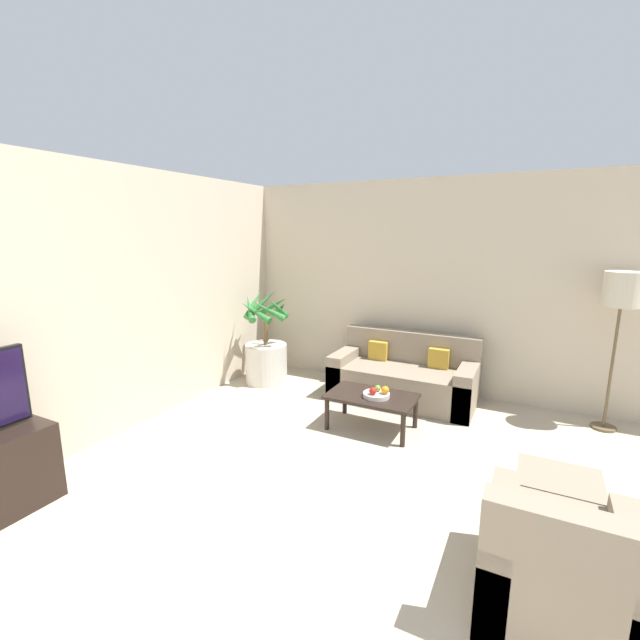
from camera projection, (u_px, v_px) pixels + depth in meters
The scene contains 12 objects.
wall_back at pixel (525, 293), 4.95m from camera, with size 8.77×0.06×2.70m.
wall_left at pixel (67, 311), 3.83m from camera, with size 0.06×7.83×2.70m.
potted_palm at pixel (266, 353), 5.87m from camera, with size 0.70×0.71×1.29m.
sofa_loveseat at pixel (403, 378), 5.28m from camera, with size 1.72×0.79×0.81m.
floor_lamp at pixel (622, 296), 4.25m from camera, with size 0.36×0.36×1.66m.
coffee_table at pixel (372, 399), 4.47m from camera, with size 0.91×0.55×0.37m.
fruit_bowl at pixel (376, 395), 4.40m from camera, with size 0.27×0.27×0.05m.
apple_red at pixel (373, 391), 4.34m from camera, with size 0.08×0.08×0.08m.
apple_green at pixel (378, 388), 4.44m from camera, with size 0.07×0.07×0.07m.
orange_fruit at pixel (385, 390), 4.36m from camera, with size 0.08×0.08×0.08m.
armchair at pixel (561, 569), 2.29m from camera, with size 0.79×0.85×0.81m.
ottoman at pixel (557, 498), 3.06m from camera, with size 0.55×0.48×0.35m.
Camera 1 is at (0.14, 0.80, 2.04)m, focal length 24.00 mm.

